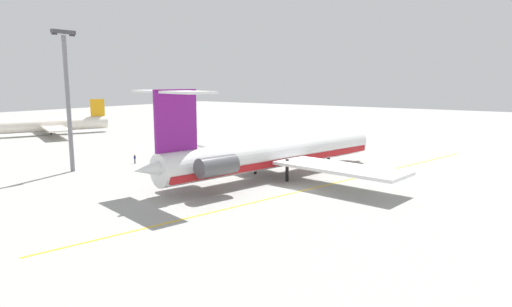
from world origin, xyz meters
TOP-DOWN VIEW (x-y plane):
  - ground at (0.00, 0.00)m, footprint 378.50×378.50m
  - main_jetliner at (4.54, 7.49)m, footprint 46.69×41.67m
  - airliner_mid_left at (13.98, 87.19)m, footprint 30.88×31.05m
  - ground_crew_near_nose at (28.92, 23.17)m, footprint 0.40×0.28m
  - ground_crew_near_tail at (0.02, 33.86)m, footprint 0.43×0.27m
  - safety_cone_nose at (31.10, 18.38)m, footprint 0.40×0.40m
  - safety_cone_wingtip at (32.85, 18.52)m, footprint 0.40×0.40m
  - taxiway_centreline at (5.83, -2.02)m, footprint 79.51×19.56m
  - light_mast at (-10.38, 36.81)m, footprint 4.00×0.70m

SIDE VIEW (x-z plane):
  - ground at x=0.00m, z-range 0.00..0.00m
  - taxiway_centreline at x=5.83m, z-range 0.00..0.01m
  - safety_cone_nose at x=31.10m, z-range 0.00..0.55m
  - safety_cone_wingtip at x=32.85m, z-range 0.00..0.55m
  - ground_crew_near_tail at x=0.02m, z-range 0.23..1.92m
  - ground_crew_near_nose at x=28.92m, z-range 0.24..2.01m
  - airliner_mid_left at x=13.98m, z-range -1.96..7.58m
  - main_jetliner at x=4.54m, z-range -3.12..10.61m
  - light_mast at x=-10.38m, z-range 1.19..23.84m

